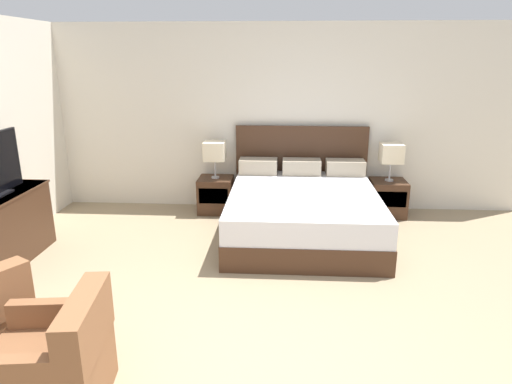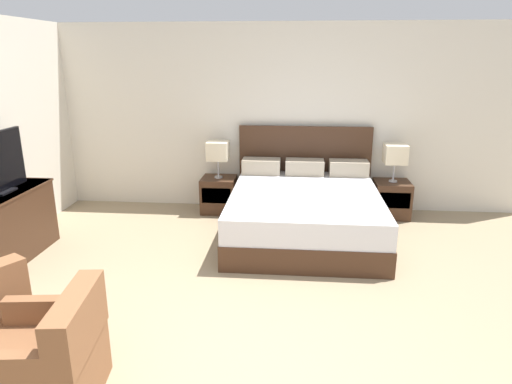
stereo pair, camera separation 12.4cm
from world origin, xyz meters
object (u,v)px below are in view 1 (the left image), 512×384
Objects in this scene: nightstand_right at (388,198)px; dresser at (3,228)px; armchair_companion at (52,369)px; table_lamp_left at (215,151)px; bed at (303,210)px; table_lamp_right at (391,153)px; nightstand_left at (216,195)px.

dresser is (-4.33, -1.78, 0.14)m from nightstand_right.
armchair_companion is (-2.81, -3.77, 0.04)m from nightstand_right.
table_lamp_left reaches higher than armchair_companion.
bed reaches higher than dresser.
bed is 1.71× the size of dresser.
nightstand_right is 4.71m from armchair_companion.
table_lamp_left reaches higher than dresser.
table_lamp_right is at bearing 32.86° from bed.
nightstand_left is 0.63× the size of armchair_companion.
nightstand_right is (2.37, 0.00, 0.00)m from nightstand_left.
bed is at bearing -32.81° from nightstand_left.
table_lamp_right reaches higher than nightstand_left.
bed reaches higher than nightstand_left.
bed is at bearing -32.86° from table_lamp_left.
armchair_companion is (-0.44, -3.78, -0.58)m from table_lamp_left.
armchair_companion is (1.52, -1.99, -0.10)m from dresser.
dresser is (-3.15, -1.02, 0.08)m from bed.
nightstand_right is at bearing 22.37° from dresser.
nightstand_right is at bearing 53.33° from armchair_companion.
nightstand_left is (-1.18, 0.76, -0.06)m from bed.
nightstand_left is at bearing 147.19° from bed.
table_lamp_right is at bearing 53.35° from armchair_companion.
bed is 2.78× the size of armchair_companion.
nightstand_left is at bearing 83.28° from armchair_companion.
nightstand_left is at bearing -179.96° from table_lamp_right.
nightstand_left is 2.37m from nightstand_right.
dresser is at bearing -162.06° from bed.
nightstand_right is (1.18, 0.76, -0.06)m from bed.
nightstand_left is at bearing 180.00° from nightstand_right.
armchair_companion is at bearing -126.65° from table_lamp_right.
armchair_companion is at bearing -118.38° from bed.
nightstand_right is at bearing 0.00° from nightstand_left.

